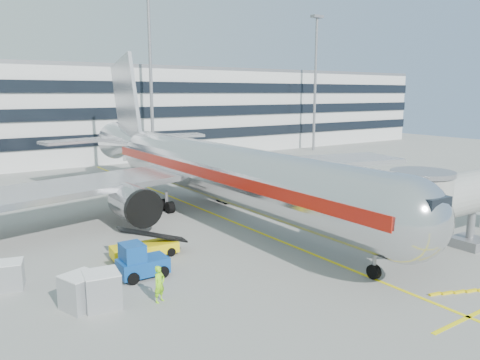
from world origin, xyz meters
TOP-DOWN VIEW (x-y plane):
  - ground at (0.00, 0.00)m, footprint 180.00×180.00m
  - lead_in_line at (0.00, 10.00)m, footprint 0.25×70.00m
  - stop_bar at (0.00, -14.00)m, footprint 6.00×0.25m
  - main_jet at (0.00, 11.72)m, footprint 50.95×48.70m
  - terminal at (0.00, 57.95)m, footprint 150.00×24.25m
  - light_mast_centre at (8.00, 42.00)m, footprint 2.40×1.20m
  - light_mast_east at (42.00, 42.00)m, footprint 2.40×1.20m
  - belt_loader at (-9.91, 3.51)m, footprint 4.82×2.12m
  - baggage_tug at (-11.60, 0.24)m, footprint 2.99×1.96m
  - cargo_container_left at (-14.79, -2.36)m, footprint 2.02×2.02m
  - cargo_container_right at (-18.44, 2.95)m, footprint 1.85×1.85m
  - cargo_container_front at (-15.75, -1.92)m, footprint 2.18×2.18m
  - ramp_worker at (-12.06, -3.57)m, footprint 0.87×0.74m

SIDE VIEW (x-z plane):
  - ground at x=0.00m, z-range 0.00..0.00m
  - lead_in_line at x=0.00m, z-range 0.00..0.01m
  - stop_bar at x=0.00m, z-range 0.00..0.01m
  - belt_loader at x=-9.91m, z-range -0.49..1.78m
  - cargo_container_right at x=-18.44m, z-range 0.00..1.61m
  - cargo_container_front at x=-15.75m, z-range 0.01..1.84m
  - cargo_container_left at x=-14.79m, z-range 0.01..1.90m
  - baggage_tug at x=-11.60m, z-range -0.14..2.08m
  - ramp_worker at x=-12.06m, z-range 0.00..2.03m
  - main_jet at x=0.00m, z-range -3.79..12.26m
  - terminal at x=0.00m, z-range 0.00..15.60m
  - light_mast_centre at x=8.00m, z-range 2.15..27.60m
  - light_mast_east at x=42.00m, z-range 2.15..27.60m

